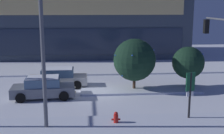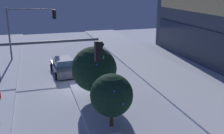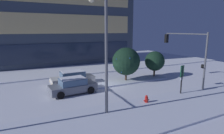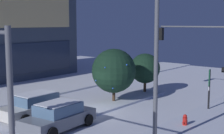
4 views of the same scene
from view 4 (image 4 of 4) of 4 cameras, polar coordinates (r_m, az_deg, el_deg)
ground at (r=21.78m, az=-4.11°, el=-7.72°), size 52.00×52.00×0.00m
curb_strip_far at (r=27.59m, az=-16.23°, el=-4.58°), size 52.00×5.20×0.14m
median_strip at (r=24.23m, az=1.86°, el=-5.95°), size 9.00×1.80×0.14m
car_near at (r=18.39m, az=-9.19°, el=-8.41°), size 4.49×2.28×1.49m
car_far at (r=20.98m, az=-13.02°, el=-6.50°), size 4.73×2.11×1.49m
traffic_light_corner_near_right at (r=25.73m, az=14.38°, el=3.43°), size 0.32×5.83×5.66m
street_lamp_arched at (r=15.16m, az=5.51°, el=6.25°), size 0.56×2.61×8.43m
fire_hydrant at (r=18.99m, az=12.45°, el=-9.09°), size 0.48×0.26×0.74m
parking_info_sign at (r=22.51m, az=16.41°, el=-2.95°), size 0.55×0.21×2.74m
decorated_tree_median at (r=27.11m, az=5.72°, el=-0.24°), size 2.47×2.45×3.29m
decorated_tree_left_of_median at (r=23.72m, az=0.31°, el=-0.66°), size 3.18×3.18×3.93m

